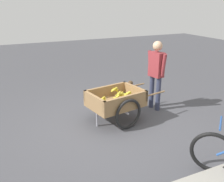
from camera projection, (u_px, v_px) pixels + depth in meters
name	position (u px, v px, depth m)	size (l,w,h in m)	color
ground_plane	(110.00, 127.00, 5.22)	(24.00, 24.00, 0.00)	#47474C
fruit_cart	(116.00, 102.00, 5.37)	(1.76, 1.06, 0.73)	#937047
vendor_person	(156.00, 69.00, 5.81)	(0.26, 0.59, 1.62)	#333851
dog	(129.00, 88.00, 6.74)	(0.43, 0.57, 0.40)	#4C3823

